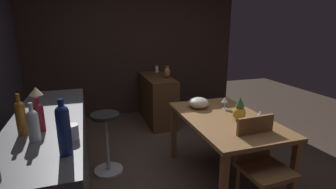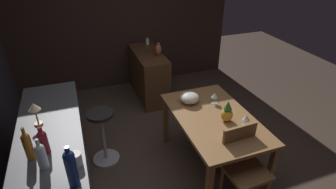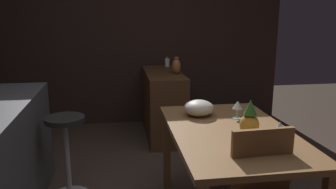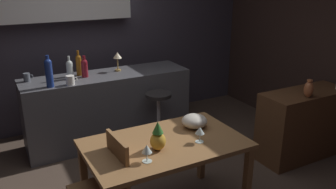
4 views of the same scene
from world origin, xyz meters
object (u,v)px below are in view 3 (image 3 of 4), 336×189
sideboard_cabinet (163,104)px  fruit_bowl (199,108)px  wine_glass_right (238,106)px  wine_glass_left (279,127)px  vase_copper (176,66)px  pillar_candle_tall (167,62)px  bar_stool (67,156)px  dining_table (230,142)px  pineapple_centerpiece (250,120)px

sideboard_cabinet → fruit_bowl: fruit_bowl is taller
wine_glass_right → sideboard_cabinet: bearing=11.6°
wine_glass_left → vase_copper: (2.08, 0.30, 0.07)m
fruit_bowl → pillar_candle_tall: pillar_candle_tall is taller
bar_stool → fruit_bowl: bearing=-98.5°
wine_glass_right → bar_stool: bearing=78.2°
wine_glass_left → vase_copper: vase_copper is taller
sideboard_cabinet → bar_stool: bearing=144.8°
fruit_bowl → bar_stool: bearing=81.5°
bar_stool → dining_table: bearing=-114.3°
pineapple_centerpiece → fruit_bowl: 0.55m
dining_table → wine_glass_right: 0.35m
wine_glass_left → pillar_candle_tall: 2.65m
pineapple_centerpiece → fruit_bowl: (0.50, 0.23, -0.04)m
dining_table → pineapple_centerpiece: (-0.11, -0.09, 0.19)m
bar_stool → wine_glass_right: 1.45m
pineapple_centerpiece → pillar_candle_tall: pineapple_centerpiece is taller
bar_stool → pineapple_centerpiece: (-0.66, -1.30, 0.46)m
dining_table → bar_stool: size_ratio=1.87×
sideboard_cabinet → wine_glass_right: size_ratio=7.88×
sideboard_cabinet → pillar_candle_tall: (0.39, -0.11, 0.47)m
wine_glass_right → pillar_candle_tall: size_ratio=1.01×
sideboard_cabinet → bar_stool: sideboard_cabinet is taller
dining_table → vase_copper: (1.81, 0.07, 0.26)m
dining_table → bar_stool: 1.35m
sideboard_cabinet → pineapple_centerpiece: (-2.07, -0.30, 0.43)m
pineapple_centerpiece → wine_glass_left: bearing=-140.2°
dining_table → bar_stool: bearing=65.7°
sideboard_cabinet → fruit_bowl: bearing=-177.5°
sideboard_cabinet → dining_table: bearing=-173.9°
fruit_bowl → vase_copper: 1.43m
pineapple_centerpiece → bar_stool: bearing=63.2°
wine_glass_right → pineapple_centerpiece: size_ratio=0.56×
dining_table → wine_glass_left: bearing=-140.6°
wine_glass_left → bar_stool: bearing=60.3°
dining_table → sideboard_cabinet: (1.96, 0.21, -0.24)m
dining_table → wine_glass_left: wine_glass_left is taller
sideboard_cabinet → vase_copper: 0.54m
dining_table → wine_glass_right: wine_glass_right is taller
dining_table → wine_glass_right: size_ratio=9.75×
wine_glass_left → fruit_bowl: (0.66, 0.36, -0.04)m
bar_stool → pillar_candle_tall: (1.81, -1.11, 0.49)m
sideboard_cabinet → fruit_bowl: 1.62m
sideboard_cabinet → pillar_candle_tall: pillar_candle_tall is taller
bar_stool → wine_glass_left: wine_glass_left is taller
pineapple_centerpiece → vase_copper: vase_copper is taller
vase_copper → fruit_bowl: bearing=177.3°
bar_stool → vase_copper: bearing=-41.9°
pillar_candle_tall → wine_glass_right: bearing=-173.5°
fruit_bowl → dining_table: bearing=-159.9°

